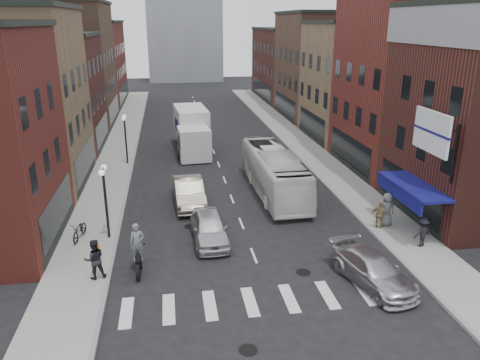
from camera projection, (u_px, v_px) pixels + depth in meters
name	position (u px, v px, depth m)	size (l,w,h in m)	color
ground	(258.00, 265.00, 22.66)	(160.00, 160.00, 0.00)	black
sidewalk_left	(118.00, 152.00, 41.96)	(3.00, 74.00, 0.15)	gray
sidewalk_right	(302.00, 144.00, 44.44)	(3.00, 74.00, 0.15)	gray
curb_left	(135.00, 152.00, 42.21)	(0.20, 74.00, 0.16)	gray
curb_right	(286.00, 146.00, 44.25)	(0.20, 74.00, 0.16)	gray
crosswalk_stripes	(271.00, 300.00, 19.85)	(12.00, 2.20, 0.01)	silver
bldg_left_mid_a	(2.00, 100.00, 31.57)	(10.30, 10.20, 12.30)	#906F4F
bldg_left_mid_b	(40.00, 93.00, 41.24)	(10.30, 10.20, 10.30)	#482019
bldg_left_far_a	(63.00, 65.00, 51.04)	(10.30, 12.20, 13.30)	brown
bldg_left_far_b	(84.00, 63.00, 64.46)	(10.30, 16.20, 11.30)	maroon
bldg_right_mid_a	(417.00, 77.00, 35.62)	(10.30, 10.20, 14.30)	maroon
bldg_right_mid_b	(363.00, 81.00, 45.45)	(10.30, 10.20, 11.30)	#906F4F
bldg_right_far_a	(326.00, 66.00, 55.57)	(10.30, 12.20, 12.30)	brown
bldg_right_far_b	(295.00, 64.00, 68.99)	(10.30, 16.20, 10.30)	#482019
awning_blue	(410.00, 188.00, 25.44)	(1.80, 5.00, 0.78)	navy
billboard_sign	(433.00, 133.00, 22.39)	(1.52, 3.00, 3.70)	black
streetlamp_near	(105.00, 189.00, 24.38)	(0.32, 1.22, 4.11)	black
streetlamp_far	(125.00, 130.00, 37.47)	(0.32, 1.22, 4.11)	black
bike_rack	(98.00, 254.00, 22.59)	(0.08, 0.68, 0.80)	#D8590C
box_truck	(192.00, 131.00, 41.79)	(3.08, 8.85, 3.78)	silver
motorcycle_rider	(138.00, 249.00, 21.76)	(0.70, 2.40, 2.45)	black
transit_bus	(274.00, 172.00, 31.72)	(2.51, 10.71, 2.98)	silver
sedan_left_near	(209.00, 228.00, 24.91)	(1.83, 4.55, 1.55)	silver
sedan_left_far	(189.00, 192.00, 29.89)	(1.79, 5.13, 1.69)	#ADA58C
curb_car	(373.00, 270.00, 20.86)	(1.95, 4.79, 1.39)	#B9B8BD
parked_bicycle	(80.00, 230.00, 24.96)	(0.65, 1.86, 0.98)	black
ped_left_solo	(94.00, 259.00, 20.97)	(0.92, 0.53, 1.89)	black
ped_right_a	(422.00, 232.00, 24.03)	(1.02, 0.51, 1.58)	black
ped_right_b	(380.00, 215.00, 26.14)	(0.92, 0.46, 1.58)	olive
ped_right_c	(387.00, 209.00, 26.44)	(0.95, 0.62, 1.94)	slate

